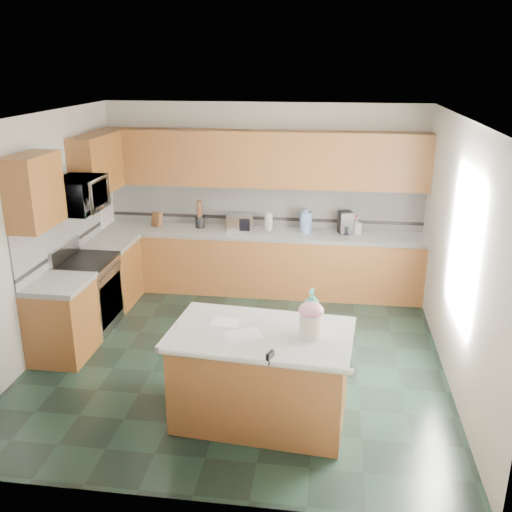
# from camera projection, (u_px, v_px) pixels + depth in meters

# --- Properties ---
(floor) EXTENTS (4.60, 4.60, 0.00)m
(floor) POSITION_uv_depth(u_px,v_px,m) (239.00, 356.00, 6.60)
(floor) COLOR black
(floor) RESTS_ON ground
(ceiling) EXTENTS (4.60, 4.60, 0.00)m
(ceiling) POSITION_uv_depth(u_px,v_px,m) (237.00, 118.00, 5.71)
(ceiling) COLOR white
(ceiling) RESTS_ON ground
(wall_back) EXTENTS (4.60, 0.04, 2.70)m
(wall_back) POSITION_uv_depth(u_px,v_px,m) (264.00, 197.00, 8.33)
(wall_back) COLOR silver
(wall_back) RESTS_ON ground
(wall_front) EXTENTS (4.60, 0.04, 2.70)m
(wall_front) POSITION_uv_depth(u_px,v_px,m) (183.00, 347.00, 3.98)
(wall_front) COLOR silver
(wall_front) RESTS_ON ground
(wall_left) EXTENTS (0.04, 4.60, 2.70)m
(wall_left) POSITION_uv_depth(u_px,v_px,m) (36.00, 237.00, 6.45)
(wall_left) COLOR silver
(wall_left) RESTS_ON ground
(wall_right) EXTENTS (0.04, 4.60, 2.70)m
(wall_right) POSITION_uv_depth(u_px,v_px,m) (460.00, 255.00, 5.86)
(wall_right) COLOR silver
(wall_right) RESTS_ON ground
(back_base_cab) EXTENTS (4.60, 0.60, 0.86)m
(back_base_cab) POSITION_uv_depth(u_px,v_px,m) (261.00, 264.00, 8.33)
(back_base_cab) COLOR #5F3513
(back_base_cab) RESTS_ON ground
(back_countertop) EXTENTS (4.60, 0.64, 0.06)m
(back_countertop) POSITION_uv_depth(u_px,v_px,m) (261.00, 233.00, 8.18)
(back_countertop) COLOR white
(back_countertop) RESTS_ON back_base_cab
(back_upper_cab) EXTENTS (4.60, 0.33, 0.78)m
(back_upper_cab) POSITION_uv_depth(u_px,v_px,m) (263.00, 159.00, 7.96)
(back_upper_cab) COLOR #5F3513
(back_upper_cab) RESTS_ON wall_back
(back_backsplash) EXTENTS (4.60, 0.02, 0.63)m
(back_backsplash) POSITION_uv_depth(u_px,v_px,m) (264.00, 205.00, 8.34)
(back_backsplash) COLOR silver
(back_backsplash) RESTS_ON back_countertop
(back_accent_band) EXTENTS (4.60, 0.01, 0.05)m
(back_accent_band) POSITION_uv_depth(u_px,v_px,m) (264.00, 218.00, 8.39)
(back_accent_band) COLOR black
(back_accent_band) RESTS_ON back_countertop
(left_base_cab_rear) EXTENTS (0.60, 0.82, 0.86)m
(left_base_cab_rear) POSITION_uv_depth(u_px,v_px,m) (112.00, 274.00, 7.92)
(left_base_cab_rear) COLOR #5F3513
(left_base_cab_rear) RESTS_ON ground
(left_counter_rear) EXTENTS (0.64, 0.82, 0.06)m
(left_counter_rear) POSITION_uv_depth(u_px,v_px,m) (109.00, 243.00, 7.77)
(left_counter_rear) COLOR white
(left_counter_rear) RESTS_ON left_base_cab_rear
(left_base_cab_front) EXTENTS (0.60, 0.72, 0.86)m
(left_base_cab_front) POSITION_uv_depth(u_px,v_px,m) (62.00, 322.00, 6.49)
(left_base_cab_front) COLOR #5F3513
(left_base_cab_front) RESTS_ON ground
(left_counter_front) EXTENTS (0.64, 0.72, 0.06)m
(left_counter_front) POSITION_uv_depth(u_px,v_px,m) (58.00, 284.00, 6.34)
(left_counter_front) COLOR white
(left_counter_front) RESTS_ON left_base_cab_front
(left_backsplash) EXTENTS (0.02, 2.30, 0.63)m
(left_backsplash) POSITION_uv_depth(u_px,v_px,m) (62.00, 233.00, 7.00)
(left_backsplash) COLOR silver
(left_backsplash) RESTS_ON wall_left
(left_accent_band) EXTENTS (0.01, 2.30, 0.05)m
(left_accent_band) POSITION_uv_depth(u_px,v_px,m) (64.00, 248.00, 7.06)
(left_accent_band) COLOR black
(left_accent_band) RESTS_ON wall_left
(left_upper_cab_rear) EXTENTS (0.33, 1.09, 0.78)m
(left_upper_cab_rear) POSITION_uv_depth(u_px,v_px,m) (97.00, 164.00, 7.57)
(left_upper_cab_rear) COLOR #5F3513
(left_upper_cab_rear) RESTS_ON wall_left
(left_upper_cab_front) EXTENTS (0.33, 0.72, 0.78)m
(left_upper_cab_front) POSITION_uv_depth(u_px,v_px,m) (34.00, 191.00, 6.01)
(left_upper_cab_front) COLOR #5F3513
(left_upper_cab_front) RESTS_ON wall_left
(range_body) EXTENTS (0.60, 0.76, 0.88)m
(range_body) POSITION_uv_depth(u_px,v_px,m) (89.00, 296.00, 7.18)
(range_body) COLOR #B7B7BC
(range_body) RESTS_ON ground
(range_oven_door) EXTENTS (0.02, 0.68, 0.55)m
(range_oven_door) POSITION_uv_depth(u_px,v_px,m) (111.00, 300.00, 7.15)
(range_oven_door) COLOR black
(range_oven_door) RESTS_ON range_body
(range_cooktop) EXTENTS (0.62, 0.78, 0.04)m
(range_cooktop) POSITION_uv_depth(u_px,v_px,m) (85.00, 261.00, 7.03)
(range_cooktop) COLOR black
(range_cooktop) RESTS_ON range_body
(range_handle) EXTENTS (0.02, 0.66, 0.02)m
(range_handle) POSITION_uv_depth(u_px,v_px,m) (111.00, 272.00, 7.02)
(range_handle) COLOR #B7B7BC
(range_handle) RESTS_ON range_body
(range_backguard) EXTENTS (0.06, 0.76, 0.18)m
(range_backguard) POSITION_uv_depth(u_px,v_px,m) (64.00, 251.00, 7.02)
(range_backguard) COLOR #B7B7BC
(range_backguard) RESTS_ON range_body
(microwave) EXTENTS (0.50, 0.73, 0.41)m
(microwave) POSITION_uv_depth(u_px,v_px,m) (78.00, 195.00, 6.75)
(microwave) COLOR #B7B7BC
(microwave) RESTS_ON wall_left
(island_base) EXTENTS (1.63, 1.02, 0.86)m
(island_base) POSITION_uv_depth(u_px,v_px,m) (261.00, 378.00, 5.33)
(island_base) COLOR #5F3513
(island_base) RESTS_ON ground
(island_top) EXTENTS (1.73, 1.13, 0.06)m
(island_top) POSITION_uv_depth(u_px,v_px,m) (261.00, 334.00, 5.18)
(island_top) COLOR white
(island_top) RESTS_ON island_base
(island_bullnose) EXTENTS (1.65, 0.20, 0.06)m
(island_bullnose) POSITION_uv_depth(u_px,v_px,m) (253.00, 361.00, 4.72)
(island_bullnose) COLOR white
(island_bullnose) RESTS_ON island_base
(treat_jar) EXTENTS (0.24, 0.24, 0.22)m
(treat_jar) POSITION_uv_depth(u_px,v_px,m) (311.00, 325.00, 5.05)
(treat_jar) COLOR beige
(treat_jar) RESTS_ON island_top
(treat_jar_lid) EXTENTS (0.23, 0.23, 0.14)m
(treat_jar_lid) POSITION_uv_depth(u_px,v_px,m) (311.00, 310.00, 5.01)
(treat_jar_lid) COLOR pink
(treat_jar_lid) RESTS_ON treat_jar
(treat_jar_knob) EXTENTS (0.07, 0.03, 0.03)m
(treat_jar_knob) POSITION_uv_depth(u_px,v_px,m) (311.00, 305.00, 4.99)
(treat_jar_knob) COLOR tan
(treat_jar_knob) RESTS_ON treat_jar_lid
(treat_jar_knob_end_l) EXTENTS (0.04, 0.04, 0.04)m
(treat_jar_knob_end_l) POSITION_uv_depth(u_px,v_px,m) (307.00, 305.00, 5.00)
(treat_jar_knob_end_l) COLOR tan
(treat_jar_knob_end_l) RESTS_ON treat_jar_lid
(treat_jar_knob_end_r) EXTENTS (0.04, 0.04, 0.04)m
(treat_jar_knob_end_r) POSITION_uv_depth(u_px,v_px,m) (316.00, 306.00, 4.99)
(treat_jar_knob_end_r) COLOR tan
(treat_jar_knob_end_r) RESTS_ON treat_jar_lid
(soap_bottle_island) EXTENTS (0.19, 0.19, 0.40)m
(soap_bottle_island) POSITION_uv_depth(u_px,v_px,m) (312.00, 310.00, 5.12)
(soap_bottle_island) COLOR teal
(soap_bottle_island) RESTS_ON island_top
(paper_sheet_a) EXTENTS (0.39, 0.36, 0.00)m
(paper_sheet_a) POSITION_uv_depth(u_px,v_px,m) (244.00, 335.00, 5.10)
(paper_sheet_a) COLOR white
(paper_sheet_a) RESTS_ON island_top
(paper_sheet_b) EXTENTS (0.28, 0.22, 0.00)m
(paper_sheet_b) POSITION_uv_depth(u_px,v_px,m) (226.00, 322.00, 5.35)
(paper_sheet_b) COLOR white
(paper_sheet_b) RESTS_ON island_top
(clamp_body) EXTENTS (0.07, 0.10, 0.09)m
(clamp_body) POSITION_uv_depth(u_px,v_px,m) (270.00, 357.00, 4.71)
(clamp_body) COLOR black
(clamp_body) RESTS_ON island_top
(clamp_handle) EXTENTS (0.02, 0.07, 0.02)m
(clamp_handle) POSITION_uv_depth(u_px,v_px,m) (269.00, 363.00, 4.66)
(clamp_handle) COLOR black
(clamp_handle) RESTS_ON island_top
(knife_block) EXTENTS (0.16, 0.19, 0.24)m
(knife_block) POSITION_uv_depth(u_px,v_px,m) (157.00, 219.00, 8.38)
(knife_block) COLOR #472814
(knife_block) RESTS_ON back_countertop
(utensil_crock) EXTENTS (0.13, 0.13, 0.16)m
(utensil_crock) POSITION_uv_depth(u_px,v_px,m) (200.00, 222.00, 8.33)
(utensil_crock) COLOR black
(utensil_crock) RESTS_ON back_countertop
(utensil_bundle) EXTENTS (0.08, 0.08, 0.24)m
(utensil_bundle) POSITION_uv_depth(u_px,v_px,m) (199.00, 209.00, 8.27)
(utensil_bundle) COLOR #472814
(utensil_bundle) RESTS_ON utensil_crock
(toaster_oven) EXTENTS (0.42, 0.33, 0.22)m
(toaster_oven) POSITION_uv_depth(u_px,v_px,m) (239.00, 222.00, 8.22)
(toaster_oven) COLOR #B7B7BC
(toaster_oven) RESTS_ON back_countertop
(toaster_oven_door) EXTENTS (0.34, 0.01, 0.18)m
(toaster_oven_door) POSITION_uv_depth(u_px,v_px,m) (238.00, 225.00, 8.11)
(toaster_oven_door) COLOR black
(toaster_oven_door) RESTS_ON toaster_oven
(paper_towel) EXTENTS (0.11, 0.11, 0.25)m
(paper_towel) POSITION_uv_depth(u_px,v_px,m) (269.00, 221.00, 8.21)
(paper_towel) COLOR white
(paper_towel) RESTS_ON back_countertop
(paper_towel_base) EXTENTS (0.17, 0.17, 0.01)m
(paper_towel_base) POSITION_uv_depth(u_px,v_px,m) (269.00, 229.00, 8.25)
(paper_towel_base) COLOR #B7B7BC
(paper_towel_base) RESTS_ON back_countertop
(water_jug) EXTENTS (0.18, 0.18, 0.29)m
(water_jug) POSITION_uv_depth(u_px,v_px,m) (306.00, 222.00, 8.10)
(water_jug) COLOR #7399D7
(water_jug) RESTS_ON back_countertop
(water_jug_neck) EXTENTS (0.08, 0.08, 0.04)m
(water_jug_neck) POSITION_uv_depth(u_px,v_px,m) (306.00, 211.00, 8.04)
(water_jug_neck) COLOR #7399D7
(water_jug_neck) RESTS_ON water_jug
(coffee_maker) EXTENTS (0.23, 0.24, 0.31)m
(coffee_maker) POSITION_uv_depth(u_px,v_px,m) (345.00, 223.00, 8.04)
(coffee_maker) COLOR black
(coffee_maker) RESTS_ON back_countertop
(coffee_carafe) EXTENTS (0.13, 0.13, 0.13)m
(coffee_carafe) POSITION_uv_depth(u_px,v_px,m) (345.00, 230.00, 8.03)
(coffee_carafe) COLOR black
(coffee_carafe) RESTS_ON back_countertop
(soap_bottle_back) EXTENTS (0.16, 0.16, 0.25)m
(soap_bottle_back) POSITION_uv_depth(u_px,v_px,m) (356.00, 226.00, 8.00)
(soap_bottle_back) COLOR white
(soap_bottle_back) RESTS_ON back_countertop
(soap_back_cap) EXTENTS (0.02, 0.02, 0.03)m
(soap_back_cap) POSITION_uv_depth(u_px,v_px,m) (357.00, 216.00, 7.96)
(soap_back_cap) COLOR red
(soap_back_cap) RESTS_ON soap_bottle_back
(window_light_proxy) EXTENTS (0.02, 1.40, 1.10)m
(window_light_proxy) POSITION_uv_depth(u_px,v_px,m) (463.00, 247.00, 5.63)
(window_light_proxy) COLOR white
(window_light_proxy) RESTS_ON wall_right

